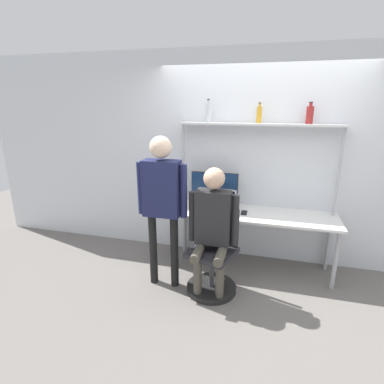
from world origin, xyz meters
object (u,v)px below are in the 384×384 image
(bottle_red, at_px, (310,115))
(bottle_clear, at_px, (208,112))
(bottle_amber, at_px, (259,114))
(monitor, at_px, (214,186))
(cell_phone, at_px, (244,213))
(person_seated, at_px, (213,222))
(laptop, at_px, (222,206))
(office_chair, at_px, (213,265))
(person_standing, at_px, (162,194))

(bottle_red, bearing_deg, bottle_clear, 180.00)
(bottle_clear, distance_m, bottle_amber, 0.61)
(monitor, height_order, bottle_red, bottle_red)
(bottle_clear, relative_size, bottle_amber, 1.17)
(monitor, distance_m, cell_phone, 0.52)
(monitor, relative_size, person_seated, 0.43)
(monitor, distance_m, person_seated, 0.82)
(laptop, distance_m, bottle_red, 1.46)
(bottle_amber, bearing_deg, office_chair, -115.05)
(person_seated, xyz_separation_m, bottle_red, (0.94, 0.82, 1.08))
(office_chair, bearing_deg, person_seated, -104.51)
(laptop, bearing_deg, person_seated, -90.18)
(office_chair, height_order, bottle_red, bottle_red)
(monitor, xyz_separation_m, person_standing, (-0.43, -0.79, 0.10))
(office_chair, height_order, person_standing, person_standing)
(cell_phone, xyz_separation_m, bottle_red, (0.66, 0.20, 1.18))
(monitor, distance_m, person_standing, 0.91)
(monitor, distance_m, bottle_red, 1.41)
(person_seated, relative_size, bottle_red, 5.84)
(person_standing, height_order, bottle_amber, bottle_amber)
(monitor, relative_size, bottle_red, 2.53)
(cell_phone, height_order, bottle_clear, bottle_clear)
(bottle_clear, bearing_deg, cell_phone, -21.65)
(laptop, height_order, bottle_red, bottle_red)
(person_standing, xyz_separation_m, bottle_amber, (0.94, 0.82, 0.81))
(laptop, relative_size, cell_phone, 2.18)
(office_chair, height_order, person_seated, person_seated)
(person_seated, bearing_deg, laptop, 89.82)
(cell_phone, bearing_deg, bottle_amber, 64.16)
(person_seated, bearing_deg, monitor, 99.67)
(monitor, distance_m, bottle_amber, 1.04)
(office_chair, height_order, bottle_clear, bottle_clear)
(person_standing, distance_m, bottle_red, 1.89)
(cell_phone, height_order, bottle_red, bottle_red)
(person_seated, height_order, bottle_red, bottle_red)
(bottle_clear, bearing_deg, bottle_red, -0.00)
(cell_phone, height_order, person_standing, person_standing)
(bottle_red, bearing_deg, office_chair, -139.94)
(cell_phone, relative_size, bottle_red, 0.62)
(office_chair, distance_m, bottle_amber, 1.83)
(person_standing, bearing_deg, cell_phone, 36.48)
(bottle_clear, bearing_deg, laptop, -40.11)
(bottle_clear, distance_m, bottle_red, 1.17)
(bottle_red, bearing_deg, cell_phone, -162.85)
(monitor, height_order, cell_phone, monitor)
(cell_phone, bearing_deg, monitor, 157.11)
(office_chair, bearing_deg, bottle_red, 40.06)
(person_seated, relative_size, bottle_amber, 6.06)
(cell_phone, relative_size, person_seated, 0.11)
(office_chair, bearing_deg, cell_phone, 65.23)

